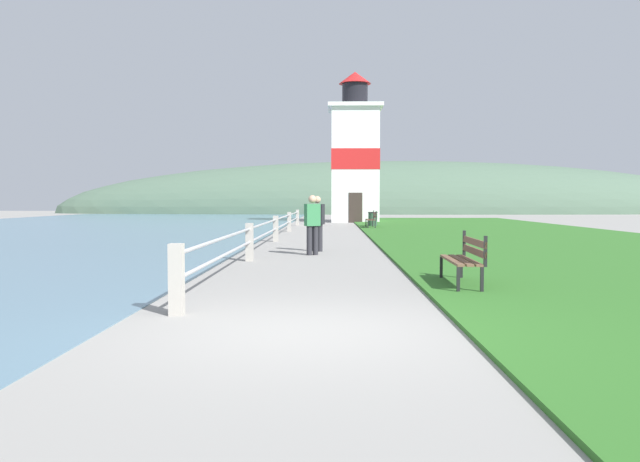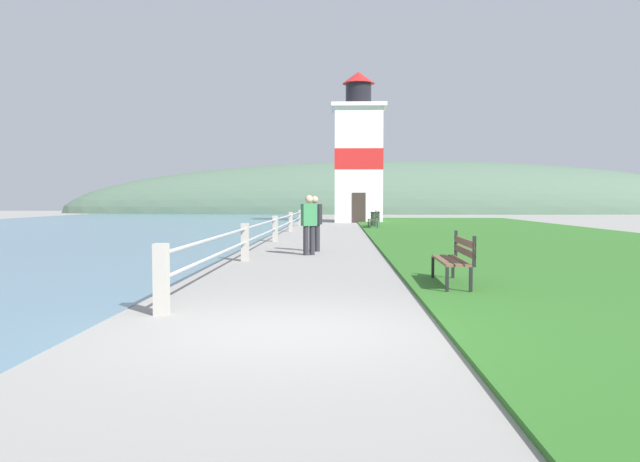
% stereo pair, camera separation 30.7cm
% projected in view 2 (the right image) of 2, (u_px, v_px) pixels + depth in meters
% --- Properties ---
extents(ground_plane, '(160.00, 160.00, 0.00)m').
position_uv_depth(ground_plane, '(285.00, 332.00, 7.11)').
color(ground_plane, gray).
extents(grass_verge, '(12.00, 52.77, 0.06)m').
position_uv_depth(grass_verge, '(523.00, 238.00, 24.42)').
color(grass_verge, '#2D6623').
rests_on(grass_verge, ground_plane).
extents(seawall_railing, '(0.18, 29.08, 0.94)m').
position_uv_depth(seawall_railing, '(275.00, 226.00, 22.56)').
color(seawall_railing, '#A8A399').
rests_on(seawall_railing, ground_plane).
extents(park_bench_near, '(0.51, 1.81, 0.94)m').
position_uv_depth(park_bench_near, '(456.00, 256.00, 10.66)').
color(park_bench_near, brown).
rests_on(park_bench_near, ground_plane).
extents(park_bench_midway, '(0.48, 1.76, 0.94)m').
position_uv_depth(park_bench_midway, '(374.00, 218.00, 33.05)').
color(park_bench_midway, brown).
rests_on(park_bench_midway, ground_plane).
extents(lighthouse, '(3.68, 3.68, 10.26)m').
position_uv_depth(lighthouse, '(358.00, 157.00, 42.75)').
color(lighthouse, white).
rests_on(lighthouse, ground_plane).
extents(person_strolling, '(0.45, 0.34, 1.62)m').
position_uv_depth(person_strolling, '(315.00, 221.00, 18.23)').
color(person_strolling, '#28282D').
rests_on(person_strolling, ground_plane).
extents(person_by_railing, '(0.45, 0.36, 1.64)m').
position_uv_depth(person_by_railing, '(309.00, 223.00, 17.00)').
color(person_by_railing, '#28282D').
rests_on(person_by_railing, ground_plane).
extents(trash_bin, '(0.54, 0.54, 0.84)m').
position_uv_depth(trash_bin, '(375.00, 219.00, 34.94)').
color(trash_bin, '#2D5138').
rests_on(trash_bin, ground_plane).
extents(distant_hillside, '(80.00, 16.00, 12.00)m').
position_uv_depth(distant_hillside, '(403.00, 213.00, 71.93)').
color(distant_hillside, '#4C6651').
rests_on(distant_hillside, ground_plane).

